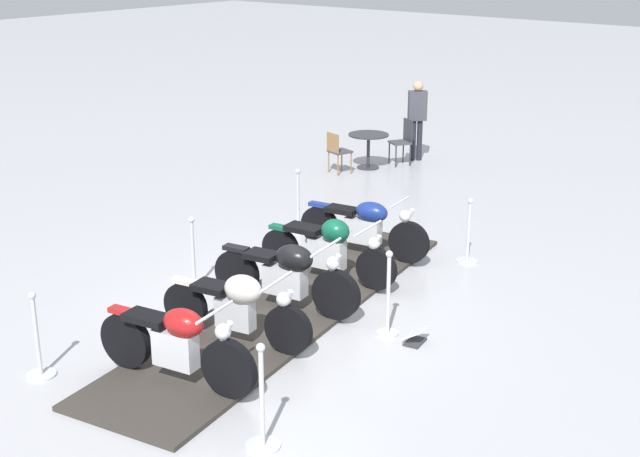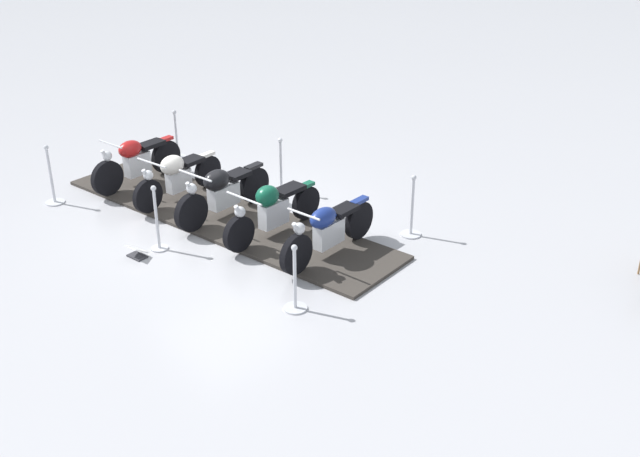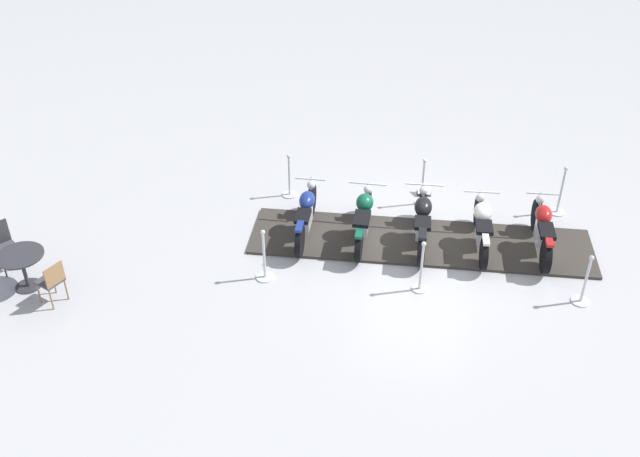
{
  "view_description": "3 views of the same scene",
  "coord_description": "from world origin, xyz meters",
  "px_view_note": "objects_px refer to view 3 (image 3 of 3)",
  "views": [
    {
      "loc": [
        -8.11,
        -7.16,
        4.84
      ],
      "look_at": [
        1.13,
        0.31,
        0.8
      ],
      "focal_mm": 49.12,
      "sensor_mm": 36.0,
      "label": 1
    },
    {
      "loc": [
        10.46,
        -6.91,
        5.91
      ],
      "look_at": [
        2.44,
        0.11,
        0.67
      ],
      "focal_mm": 43.43,
      "sensor_mm": 36.0,
      "label": 2
    },
    {
      "loc": [
        -1.59,
        12.23,
        8.67
      ],
      "look_at": [
        1.86,
        0.91,
        0.58
      ],
      "focal_mm": 41.1,
      "sensor_mm": 36.0,
      "label": 3
    }
  ],
  "objects_px": {
    "motorcycle_maroon": "(542,228)",
    "stanchion_left_front": "(584,288)",
    "motorcycle_forest": "(364,216)",
    "stanchion_left_mid": "(421,273)",
    "stanchion_right_front": "(560,199)",
    "stanchion_right_rear": "(289,183)",
    "cafe_chair_across_table": "(3,243)",
    "info_placard": "(424,191)",
    "cafe_chair_near_table": "(52,280)",
    "cafe_table": "(22,262)",
    "stanchion_left_rear": "(264,264)",
    "motorcycle_cream": "(482,224)",
    "stanchion_right_mid": "(422,188)",
    "motorcycle_black": "(422,220)",
    "motorcycle_navy": "(306,213)"
  },
  "relations": [
    {
      "from": "stanchion_left_mid",
      "to": "motorcycle_maroon",
      "type": "bearing_deg",
      "value": -136.84
    },
    {
      "from": "stanchion_right_rear",
      "to": "cafe_chair_across_table",
      "type": "xyz_separation_m",
      "value": [
        4.36,
        4.11,
        0.26
      ]
    },
    {
      "from": "motorcycle_cream",
      "to": "stanchion_left_rear",
      "type": "relative_size",
      "value": 1.9
    },
    {
      "from": "stanchion_left_rear",
      "to": "stanchion_left_front",
      "type": "xyz_separation_m",
      "value": [
        -5.78,
        -1.01,
        -0.01
      ]
    },
    {
      "from": "stanchion_left_front",
      "to": "stanchion_right_front",
      "type": "xyz_separation_m",
      "value": [
        0.52,
        -2.98,
        0.03
      ]
    },
    {
      "from": "motorcycle_maroon",
      "to": "stanchion_left_front",
      "type": "distance_m",
      "value": 1.66
    },
    {
      "from": "motorcycle_maroon",
      "to": "motorcycle_navy",
      "type": "xyz_separation_m",
      "value": [
        4.63,
        0.8,
        -0.01
      ]
    },
    {
      "from": "motorcycle_maroon",
      "to": "motorcycle_forest",
      "type": "distance_m",
      "value": 3.52
    },
    {
      "from": "stanchion_right_mid",
      "to": "motorcycle_maroon",
      "type": "bearing_deg",
      "value": 157.69
    },
    {
      "from": "cafe_table",
      "to": "cafe_chair_across_table",
      "type": "xyz_separation_m",
      "value": [
        0.71,
        -0.42,
        0.01
      ]
    },
    {
      "from": "motorcycle_maroon",
      "to": "stanchion_right_rear",
      "type": "height_order",
      "value": "motorcycle_maroon"
    },
    {
      "from": "stanchion_left_rear",
      "to": "cafe_table",
      "type": "relative_size",
      "value": 1.27
    },
    {
      "from": "motorcycle_cream",
      "to": "stanchion_right_mid",
      "type": "bearing_deg",
      "value": 37.47
    },
    {
      "from": "cafe_table",
      "to": "info_placard",
      "type": "bearing_deg",
      "value": -140.12
    },
    {
      "from": "cafe_table",
      "to": "stanchion_right_mid",
      "type": "bearing_deg",
      "value": -142.35
    },
    {
      "from": "stanchion_right_front",
      "to": "info_placard",
      "type": "xyz_separation_m",
      "value": [
        2.89,
        0.09,
        -0.27
      ]
    },
    {
      "from": "stanchion_right_rear",
      "to": "stanchion_right_mid",
      "type": "bearing_deg",
      "value": -170.04
    },
    {
      "from": "stanchion_left_rear",
      "to": "stanchion_left_front",
      "type": "relative_size",
      "value": 1.05
    },
    {
      "from": "motorcycle_forest",
      "to": "stanchion_right_mid",
      "type": "relative_size",
      "value": 1.96
    },
    {
      "from": "stanchion_right_front",
      "to": "cafe_table",
      "type": "distance_m",
      "value": 10.93
    },
    {
      "from": "motorcycle_forest",
      "to": "stanchion_left_rear",
      "type": "height_order",
      "value": "stanchion_left_rear"
    },
    {
      "from": "cafe_chair_across_table",
      "to": "stanchion_right_rear",
      "type": "bearing_deg",
      "value": 73.68
    },
    {
      "from": "stanchion_left_rear",
      "to": "stanchion_right_mid",
      "type": "xyz_separation_m",
      "value": [
        -2.37,
        -3.48,
        0.08
      ]
    },
    {
      "from": "motorcycle_cream",
      "to": "motorcycle_forest",
      "type": "xyz_separation_m",
      "value": [
        2.31,
        0.42,
        -0.01
      ]
    },
    {
      "from": "stanchion_right_mid",
      "to": "stanchion_right_front",
      "type": "xyz_separation_m",
      "value": [
        -2.89,
        -0.51,
        -0.07
      ]
    },
    {
      "from": "motorcycle_cream",
      "to": "motorcycle_navy",
      "type": "height_order",
      "value": "motorcycle_navy"
    },
    {
      "from": "motorcycle_cream",
      "to": "info_placard",
      "type": "bearing_deg",
      "value": 29.39
    },
    {
      "from": "motorcycle_navy",
      "to": "stanchion_right_rear",
      "type": "bearing_deg",
      "value": 22.71
    },
    {
      "from": "stanchion_right_rear",
      "to": "info_placard",
      "type": "height_order",
      "value": "stanchion_right_rear"
    },
    {
      "from": "motorcycle_black",
      "to": "cafe_chair_across_table",
      "type": "distance_m",
      "value": 8.14
    },
    {
      "from": "stanchion_left_front",
      "to": "cafe_chair_near_table",
      "type": "bearing_deg",
      "value": 17.02
    },
    {
      "from": "stanchion_right_mid",
      "to": "info_placard",
      "type": "bearing_deg",
      "value": -89.18
    },
    {
      "from": "motorcycle_black",
      "to": "stanchion_right_rear",
      "type": "xyz_separation_m",
      "value": [
        3.14,
        -0.94,
        -0.23
      ]
    },
    {
      "from": "stanchion_right_rear",
      "to": "stanchion_left_rear",
      "type": "bearing_deg",
      "value": 99.96
    },
    {
      "from": "motorcycle_black",
      "to": "cafe_chair_across_table",
      "type": "relative_size",
      "value": 2.21
    },
    {
      "from": "motorcycle_forest",
      "to": "cafe_chair_near_table",
      "type": "relative_size",
      "value": 2.52
    },
    {
      "from": "cafe_chair_near_table",
      "to": "motorcycle_forest",
      "type": "bearing_deg",
      "value": -126.61
    },
    {
      "from": "info_placard",
      "to": "cafe_chair_near_table",
      "type": "distance_m",
      "value": 8.1
    },
    {
      "from": "motorcycle_cream",
      "to": "stanchion_right_front",
      "type": "xyz_separation_m",
      "value": [
        -1.48,
        -1.75,
        -0.2
      ]
    },
    {
      "from": "motorcycle_forest",
      "to": "stanchion_right_front",
      "type": "bearing_deg",
      "value": -68.03
    },
    {
      "from": "motorcycle_maroon",
      "to": "motorcycle_black",
      "type": "bearing_deg",
      "value": 89.51
    },
    {
      "from": "motorcycle_forest",
      "to": "stanchion_right_rear",
      "type": "distance_m",
      "value": 2.31
    },
    {
      "from": "stanchion_left_rear",
      "to": "cafe_table",
      "type": "xyz_separation_m",
      "value": [
        4.17,
        1.56,
        0.24
      ]
    },
    {
      "from": "motorcycle_cream",
      "to": "stanchion_right_front",
      "type": "height_order",
      "value": "stanchion_right_front"
    },
    {
      "from": "motorcycle_navy",
      "to": "stanchion_right_rear",
      "type": "height_order",
      "value": "stanchion_right_rear"
    },
    {
      "from": "motorcycle_maroon",
      "to": "cafe_table",
      "type": "xyz_separation_m",
      "value": [
        9.1,
        3.98,
        0.03
      ]
    },
    {
      "from": "info_placard",
      "to": "cafe_chair_near_table",
      "type": "relative_size",
      "value": 0.39
    },
    {
      "from": "motorcycle_forest",
      "to": "info_placard",
      "type": "distance_m",
      "value": 2.31
    },
    {
      "from": "stanchion_left_mid",
      "to": "cafe_chair_near_table",
      "type": "relative_size",
      "value": 1.25
    },
    {
      "from": "motorcycle_black",
      "to": "cafe_table",
      "type": "distance_m",
      "value": 7.68
    }
  ]
}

